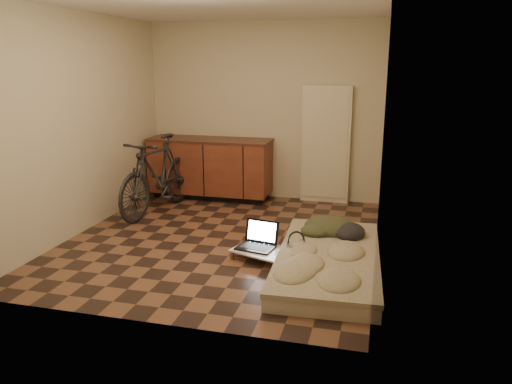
% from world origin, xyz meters
% --- Properties ---
extents(room_shell, '(3.50, 4.00, 2.60)m').
position_xyz_m(room_shell, '(0.00, 0.00, 1.30)').
color(room_shell, brown).
rests_on(room_shell, ground).
extents(cabinets, '(1.84, 0.62, 0.91)m').
position_xyz_m(cabinets, '(-0.75, 1.70, 0.47)').
color(cabinets, black).
rests_on(cabinets, ground).
extents(appliance_panel, '(0.70, 0.10, 1.70)m').
position_xyz_m(appliance_panel, '(0.95, 1.94, 0.85)').
color(appliance_panel, beige).
rests_on(appliance_panel, ground).
extents(bicycle, '(0.77, 1.85, 1.16)m').
position_xyz_m(bicycle, '(-1.20, 0.82, 0.58)').
color(bicycle, black).
rests_on(bicycle, ground).
extents(futon, '(1.09, 2.11, 0.18)m').
position_xyz_m(futon, '(1.30, -0.58, 0.09)').
color(futon, '#C0B29A').
rests_on(futon, ground).
extents(clothing_pile, '(0.64, 0.54, 0.25)m').
position_xyz_m(clothing_pile, '(1.29, 0.06, 0.30)').
color(clothing_pile, '#333720').
rests_on(clothing_pile, futon).
extents(headphones, '(0.31, 0.31, 0.15)m').
position_xyz_m(headphones, '(0.96, -0.52, 0.26)').
color(headphones, black).
rests_on(headphones, futon).
extents(lap_desk, '(0.75, 0.61, 0.11)m').
position_xyz_m(lap_desk, '(0.63, -0.50, 0.09)').
color(lap_desk, brown).
rests_on(lap_desk, ground).
extents(laptop, '(0.43, 0.40, 0.26)m').
position_xyz_m(laptop, '(0.53, -0.42, 0.16)').
color(laptop, black).
rests_on(laptop, lap_desk).
extents(mouse, '(0.07, 0.11, 0.04)m').
position_xyz_m(mouse, '(0.82, -0.59, 0.13)').
color(mouse, white).
rests_on(mouse, lap_desk).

